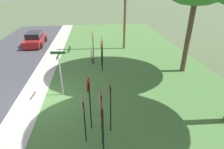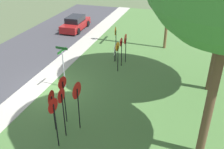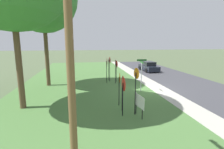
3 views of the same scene
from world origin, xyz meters
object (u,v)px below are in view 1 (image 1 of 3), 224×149
yield_sign_center (83,109)px  yield_sign_near_left (89,92)px  parked_hatchback_near (35,39)px  yield_sign_far_left (101,105)px  street_name_post (60,70)px  stop_sign_near_right (93,41)px  stop_sign_far_center (101,48)px  notice_board (92,53)px  yield_sign_far_right (110,94)px  stop_sign_far_left (102,44)px  stop_sign_near_left (102,52)px  yield_sign_near_right (102,119)px

yield_sign_center → yield_sign_near_left: bearing=155.3°
yield_sign_near_left → parked_hatchback_near: 15.34m
yield_sign_far_left → street_name_post: 4.59m
stop_sign_near_right → stop_sign_far_center: (0.63, 0.61, -0.39)m
yield_sign_far_left → notice_board: yield_sign_far_left is taller
yield_sign_near_left → parked_hatchback_near: size_ratio=0.61×
yield_sign_far_right → parked_hatchback_near: size_ratio=0.60×
stop_sign_far_left → yield_sign_far_right: size_ratio=0.86×
stop_sign_near_left → yield_sign_far_right: yield_sign_far_right is taller
yield_sign_far_right → street_name_post: 4.20m
street_name_post → yield_sign_far_right: bearing=39.9°
stop_sign_near_left → yield_sign_near_right: bearing=4.7°
stop_sign_near_right → stop_sign_far_center: size_ratio=1.26×
yield_sign_far_right → stop_sign_far_center: bearing=-176.4°
street_name_post → stop_sign_near_right: bearing=161.1°
stop_sign_far_center → parked_hatchback_near: stop_sign_far_center is taller
yield_sign_near_right → yield_sign_far_right: yield_sign_far_right is taller
notice_board → parked_hatchback_near: parked_hatchback_near is taller
stop_sign_near_left → street_name_post: street_name_post is taller
yield_sign_near_left → yield_sign_center: yield_sign_near_left is taller
stop_sign_far_center → stop_sign_near_left: bearing=0.9°
stop_sign_near_right → parked_hatchback_near: 8.97m
yield_sign_near_left → notice_board: 8.17m
stop_sign_far_left → yield_sign_near_left: (7.85, -1.06, 0.32)m
stop_sign_near_left → yield_sign_near_left: yield_sign_near_left is taller
stop_sign_far_center → yield_sign_far_right: size_ratio=0.84×
stop_sign_near_left → yield_sign_far_right: (6.48, -0.08, 0.40)m
stop_sign_far_center → yield_sign_near_right: yield_sign_near_right is taller
yield_sign_near_left → yield_sign_far_right: size_ratio=1.01×
stop_sign_near_left → yield_sign_far_right: size_ratio=0.84×
stop_sign_near_left → yield_sign_near_right: size_ratio=0.86×
stop_sign_near_right → parked_hatchback_near: stop_sign_near_right is taller
stop_sign_near_right → notice_board: 1.16m
yield_sign_near_left → yield_sign_near_right: bearing=25.1°
stop_sign_far_left → yield_sign_center: bearing=-10.3°
notice_board → yield_sign_near_right: bearing=-7.1°
parked_hatchback_near → yield_sign_near_right: bearing=20.4°
yield_sign_far_right → street_name_post: (-3.38, -2.48, -0.32)m
yield_sign_far_right → parked_hatchback_near: (-14.34, -6.78, -1.35)m
yield_sign_near_right → street_name_post: 5.25m
yield_sign_far_left → yield_sign_center: (-0.23, -0.68, -0.30)m
stop_sign_near_right → yield_sign_near_right: (9.48, 0.12, -0.04)m
stop_sign_near_left → yield_sign_near_left: size_ratio=0.83×
stop_sign_near_left → notice_board: bearing=-150.3°
yield_sign_near_right → stop_sign_far_left: bearing=-177.7°
street_name_post → parked_hatchback_near: (-10.96, -4.30, -1.04)m
stop_sign_far_left → notice_board: (-0.24, -0.86, -0.79)m
yield_sign_near_left → street_name_post: street_name_post is taller
stop_sign_near_right → parked_hatchback_near: (-6.31, -6.24, -1.33)m
yield_sign_far_right → yield_sign_near_right: bearing=-12.0°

